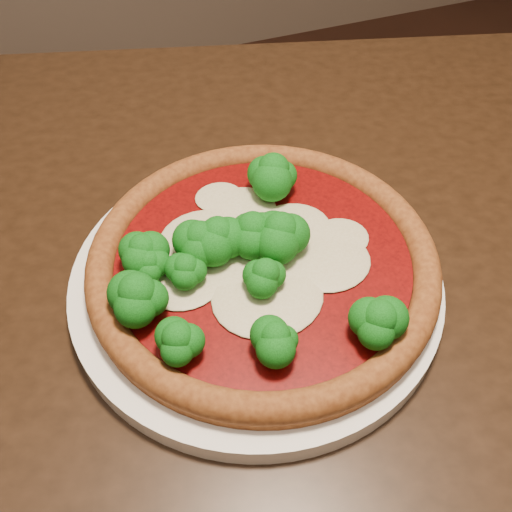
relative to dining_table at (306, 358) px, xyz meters
name	(u,v)px	position (x,y,z in m)	size (l,w,h in m)	color
dining_table	(306,358)	(0.00, 0.00, 0.00)	(1.28, 1.14, 0.75)	black
plate	(256,280)	(-0.04, 0.03, 0.11)	(0.32, 0.32, 0.02)	white
pizza	(256,259)	(-0.04, 0.03, 0.14)	(0.30, 0.30, 0.06)	brown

